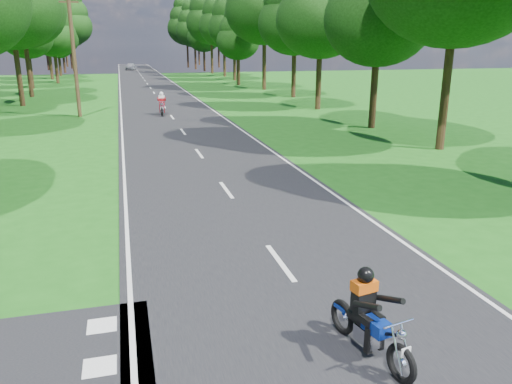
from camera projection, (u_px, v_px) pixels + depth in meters
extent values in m
plane|color=#185714|center=(312.00, 307.00, 9.36)|extent=(160.00, 160.00, 0.00)
cube|color=black|center=(150.00, 88.00, 55.66)|extent=(7.00, 140.00, 0.02)
cube|color=silver|center=(280.00, 262.00, 11.20)|extent=(0.12, 2.00, 0.01)
cube|color=silver|center=(226.00, 190.00, 16.76)|extent=(0.12, 2.00, 0.01)
cube|color=silver|center=(199.00, 153.00, 22.32)|extent=(0.12, 2.00, 0.01)
cube|color=silver|center=(183.00, 132.00, 27.87)|extent=(0.12, 2.00, 0.01)
cube|color=silver|center=(172.00, 117.00, 33.43)|extent=(0.12, 2.00, 0.01)
cube|color=silver|center=(164.00, 107.00, 38.99)|extent=(0.12, 2.00, 0.01)
cube|color=silver|center=(159.00, 99.00, 44.55)|extent=(0.12, 2.00, 0.01)
cube|color=silver|center=(154.00, 93.00, 50.10)|extent=(0.12, 2.00, 0.01)
cube|color=silver|center=(150.00, 88.00, 55.66)|extent=(0.12, 2.00, 0.01)
cube|color=silver|center=(147.00, 84.00, 61.22)|extent=(0.12, 2.00, 0.01)
cube|color=silver|center=(145.00, 81.00, 66.77)|extent=(0.12, 2.00, 0.01)
cube|color=silver|center=(143.00, 78.00, 72.33)|extent=(0.12, 2.00, 0.01)
cube|color=silver|center=(141.00, 75.00, 77.89)|extent=(0.12, 2.00, 0.01)
cube|color=silver|center=(139.00, 73.00, 83.45)|extent=(0.12, 2.00, 0.01)
cube|color=silver|center=(138.00, 71.00, 89.00)|extent=(0.12, 2.00, 0.01)
cube|color=silver|center=(137.00, 70.00, 94.56)|extent=(0.12, 2.00, 0.01)
cube|color=silver|center=(136.00, 68.00, 100.12)|extent=(0.12, 2.00, 0.01)
cube|color=silver|center=(135.00, 67.00, 105.67)|extent=(0.12, 2.00, 0.01)
cube|color=silver|center=(134.00, 66.00, 111.23)|extent=(0.12, 2.00, 0.01)
cube|color=silver|center=(133.00, 65.00, 116.79)|extent=(0.12, 2.00, 0.01)
cube|color=silver|center=(120.00, 89.00, 54.85)|extent=(0.10, 140.00, 0.01)
cube|color=silver|center=(180.00, 87.00, 56.47)|extent=(0.10, 140.00, 0.01)
cube|color=silver|center=(100.00, 367.00, 7.58)|extent=(0.50, 0.50, 0.01)
cube|color=silver|center=(102.00, 325.00, 8.69)|extent=(0.50, 0.50, 0.01)
cylinder|color=black|center=(19.00, 78.00, 39.04)|extent=(0.40, 0.40, 4.32)
ellipsoid|color=black|center=(10.00, 6.00, 37.53)|extent=(7.56, 7.56, 6.42)
cylinder|color=black|center=(29.00, 73.00, 45.87)|extent=(0.40, 0.40, 4.40)
ellipsoid|color=black|center=(21.00, 10.00, 44.32)|extent=(7.71, 7.71, 6.55)
cylinder|color=black|center=(31.00, 74.00, 54.67)|extent=(0.40, 0.40, 3.20)
ellipsoid|color=black|center=(26.00, 36.00, 53.55)|extent=(5.60, 5.60, 4.76)
ellipsoid|color=black|center=(24.00, 21.00, 53.10)|extent=(4.80, 4.80, 4.08)
ellipsoid|color=black|center=(22.00, 5.00, 52.66)|extent=(3.60, 3.60, 3.06)
cylinder|color=black|center=(57.00, 70.00, 61.96)|extent=(0.40, 0.40, 3.22)
ellipsoid|color=black|center=(53.00, 37.00, 60.83)|extent=(5.64, 5.64, 4.79)
ellipsoid|color=black|center=(51.00, 23.00, 60.38)|extent=(4.83, 4.83, 4.11)
ellipsoid|color=black|center=(50.00, 9.00, 59.94)|extent=(3.62, 3.62, 3.08)
cylinder|color=black|center=(51.00, 66.00, 68.71)|extent=(0.40, 0.40, 3.61)
ellipsoid|color=black|center=(47.00, 32.00, 67.45)|extent=(6.31, 6.31, 5.37)
ellipsoid|color=black|center=(46.00, 19.00, 66.94)|extent=(5.41, 5.41, 4.60)
ellipsoid|color=black|center=(44.00, 5.00, 66.44)|extent=(4.06, 4.06, 3.45)
cylinder|color=black|center=(60.00, 67.00, 76.18)|extent=(0.40, 0.40, 2.67)
ellipsoid|color=black|center=(58.00, 45.00, 75.25)|extent=(4.67, 4.67, 3.97)
ellipsoid|color=black|center=(57.00, 36.00, 74.87)|extent=(4.00, 4.00, 3.40)
ellipsoid|color=black|center=(56.00, 27.00, 74.50)|extent=(3.00, 3.00, 2.55)
cylinder|color=black|center=(64.00, 64.00, 84.55)|extent=(0.40, 0.40, 3.09)
ellipsoid|color=black|center=(62.00, 40.00, 83.46)|extent=(5.40, 5.40, 4.59)
ellipsoid|color=black|center=(61.00, 31.00, 83.03)|extent=(4.63, 4.63, 3.93)
ellipsoid|color=black|center=(60.00, 21.00, 82.61)|extent=(3.47, 3.47, 2.95)
cylinder|color=black|center=(73.00, 58.00, 90.62)|extent=(0.40, 0.40, 4.48)
ellipsoid|color=black|center=(70.00, 26.00, 89.04)|extent=(7.84, 7.84, 6.66)
ellipsoid|color=black|center=(68.00, 13.00, 88.42)|extent=(6.72, 6.72, 5.71)
ellipsoid|color=black|center=(67.00, 0.00, 87.80)|extent=(5.04, 5.04, 4.28)
cylinder|color=black|center=(71.00, 58.00, 98.73)|extent=(0.40, 0.40, 4.09)
ellipsoid|color=black|center=(69.00, 31.00, 97.29)|extent=(7.16, 7.16, 6.09)
ellipsoid|color=black|center=(67.00, 21.00, 96.72)|extent=(6.14, 6.14, 5.22)
ellipsoid|color=black|center=(66.00, 10.00, 96.15)|extent=(4.61, 4.61, 3.92)
cylinder|color=black|center=(445.00, 100.00, 22.74)|extent=(0.40, 0.40, 4.56)
cylinder|color=black|center=(373.00, 98.00, 28.87)|extent=(0.40, 0.40, 3.49)
ellipsoid|color=black|center=(379.00, 19.00, 27.64)|extent=(6.12, 6.12, 5.20)
cylinder|color=black|center=(318.00, 84.00, 37.10)|extent=(0.40, 0.40, 3.69)
ellipsoid|color=black|center=(321.00, 20.00, 35.81)|extent=(6.46, 6.46, 5.49)
cylinder|color=black|center=(294.00, 77.00, 45.55)|extent=(0.40, 0.40, 3.74)
ellipsoid|color=black|center=(295.00, 23.00, 44.24)|extent=(6.55, 6.55, 5.57)
ellipsoid|color=black|center=(295.00, 1.00, 43.72)|extent=(5.62, 5.62, 4.77)
cylinder|color=black|center=(264.00, 68.00, 53.00)|extent=(0.40, 0.40, 4.64)
ellipsoid|color=black|center=(264.00, 11.00, 51.37)|extent=(8.12, 8.12, 6.91)
cylinder|color=black|center=(238.00, 72.00, 59.63)|extent=(0.40, 0.40, 2.91)
ellipsoid|color=black|center=(238.00, 41.00, 58.61)|extent=(5.09, 5.09, 4.33)
ellipsoid|color=black|center=(238.00, 29.00, 58.21)|extent=(4.36, 4.36, 3.71)
ellipsoid|color=black|center=(238.00, 16.00, 57.80)|extent=(3.27, 3.27, 2.78)
cylinder|color=black|center=(235.00, 66.00, 66.72)|extent=(0.40, 0.40, 3.88)
ellipsoid|color=black|center=(234.00, 28.00, 65.36)|extent=(6.78, 6.78, 5.77)
ellipsoid|color=black|center=(234.00, 13.00, 64.82)|extent=(5.81, 5.81, 4.94)
cylinder|color=black|center=(225.00, 62.00, 74.61)|extent=(0.40, 0.40, 4.18)
ellipsoid|color=black|center=(224.00, 26.00, 73.14)|extent=(7.31, 7.31, 6.21)
ellipsoid|color=black|center=(224.00, 11.00, 72.56)|extent=(6.27, 6.27, 5.33)
cylinder|color=black|center=(212.00, 59.00, 82.77)|extent=(0.40, 0.40, 4.63)
ellipsoid|color=black|center=(211.00, 23.00, 81.14)|extent=(8.11, 8.11, 6.89)
ellipsoid|color=black|center=(211.00, 8.00, 80.50)|extent=(6.95, 6.95, 5.91)
cylinder|color=black|center=(204.00, 62.00, 89.67)|extent=(0.40, 0.40, 3.36)
ellipsoid|color=black|center=(204.00, 38.00, 88.49)|extent=(5.88, 5.88, 5.00)
ellipsoid|color=black|center=(203.00, 28.00, 88.02)|extent=(5.04, 5.04, 4.29)
ellipsoid|color=black|center=(203.00, 18.00, 87.55)|extent=(3.78, 3.78, 3.21)
cylinder|color=black|center=(195.00, 58.00, 96.12)|extent=(0.40, 0.40, 4.09)
ellipsoid|color=black|center=(195.00, 31.00, 94.69)|extent=(7.15, 7.15, 6.08)
ellipsoid|color=black|center=(194.00, 20.00, 94.12)|extent=(6.13, 6.13, 5.21)
ellipsoid|color=black|center=(194.00, 9.00, 93.55)|extent=(4.60, 4.60, 3.91)
cylinder|color=black|center=(188.00, 56.00, 103.14)|extent=(0.40, 0.40, 4.48)
ellipsoid|color=black|center=(187.00, 28.00, 101.57)|extent=(7.84, 7.84, 6.66)
ellipsoid|color=black|center=(186.00, 17.00, 100.95)|extent=(6.72, 6.72, 5.71)
ellipsoid|color=black|center=(186.00, 6.00, 100.32)|extent=(5.04, 5.04, 4.28)
cylinder|color=black|center=(67.00, 58.00, 107.24)|extent=(0.40, 0.40, 3.84)
ellipsoid|color=black|center=(64.00, 35.00, 105.89)|extent=(6.72, 6.72, 5.71)
ellipsoid|color=black|center=(63.00, 25.00, 105.36)|extent=(5.76, 5.76, 4.90)
ellipsoid|color=black|center=(62.00, 16.00, 104.82)|extent=(4.32, 4.32, 3.67)
cylinder|color=black|center=(199.00, 56.00, 116.20)|extent=(0.40, 0.40, 4.16)
ellipsoid|color=black|center=(198.00, 33.00, 114.74)|extent=(7.28, 7.28, 6.19)
ellipsoid|color=black|center=(198.00, 23.00, 114.16)|extent=(6.24, 6.24, 5.30)
ellipsoid|color=black|center=(198.00, 14.00, 113.58)|extent=(4.68, 4.68, 3.98)
cylinder|color=black|center=(48.00, 61.00, 92.90)|extent=(0.40, 0.40, 3.52)
ellipsoid|color=black|center=(45.00, 36.00, 91.66)|extent=(6.16, 6.16, 5.24)
ellipsoid|color=black|center=(44.00, 26.00, 91.17)|extent=(5.28, 5.28, 4.49)
ellipsoid|color=black|center=(43.00, 16.00, 90.68)|extent=(3.96, 3.96, 3.37)
cylinder|color=black|center=(219.00, 56.00, 103.68)|extent=(0.40, 0.40, 4.48)
ellipsoid|color=black|center=(218.00, 29.00, 102.11)|extent=(7.84, 7.84, 6.66)
ellipsoid|color=black|center=(218.00, 17.00, 101.48)|extent=(6.72, 6.72, 5.71)
ellipsoid|color=black|center=(218.00, 6.00, 100.86)|extent=(5.04, 5.04, 4.28)
cylinder|color=#382616|center=(74.00, 56.00, 32.67)|extent=(0.26, 0.26, 8.00)
cube|color=#382616|center=(69.00, 2.00, 31.73)|extent=(1.20, 0.10, 0.10)
imported|color=#B9BCC1|center=(131.00, 66.00, 94.10)|extent=(2.36, 4.16, 1.34)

